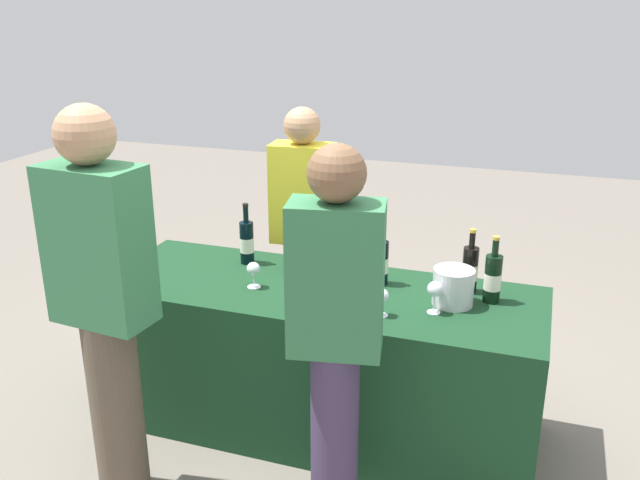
{
  "coord_description": "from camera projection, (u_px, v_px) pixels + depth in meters",
  "views": [
    {
      "loc": [
        0.98,
        -2.87,
        2.11
      ],
      "look_at": [
        0.0,
        0.0,
        1.02
      ],
      "focal_mm": 38.2,
      "sensor_mm": 36.0,
      "label": 1
    }
  ],
  "objects": [
    {
      "name": "wine_glass_2",
      "position": [
        435.0,
        290.0,
        3.02
      ],
      "size": [
        0.07,
        0.07,
        0.15
      ],
      "color": "silver",
      "rests_on": "tasting_table"
    },
    {
      "name": "guest_1",
      "position": [
        335.0,
        330.0,
        2.64
      ],
      "size": [
        0.39,
        0.26,
        1.63
      ],
      "rotation": [
        0.0,
        0.0,
        0.19
      ],
      "color": "#3F3351",
      "rests_on": "ground_plane"
    },
    {
      "name": "wine_bottle_6",
      "position": [
        493.0,
        278.0,
        3.13
      ],
      "size": [
        0.08,
        0.08,
        0.32
      ],
      "color": "black",
      "rests_on": "tasting_table"
    },
    {
      "name": "wine_bottle_4",
      "position": [
        381.0,
        262.0,
        3.32
      ],
      "size": [
        0.07,
        0.07,
        0.32
      ],
      "color": "black",
      "rests_on": "tasting_table"
    },
    {
      "name": "wine_bottle_2",
      "position": [
        319.0,
        260.0,
        3.34
      ],
      "size": [
        0.07,
        0.07,
        0.32
      ],
      "color": "black",
      "rests_on": "tasting_table"
    },
    {
      "name": "ground_plane",
      "position": [
        320.0,
        423.0,
        3.57
      ],
      "size": [
        12.0,
        12.0,
        0.0
      ],
      "primitive_type": "plane",
      "color": "slate"
    },
    {
      "name": "ice_bucket",
      "position": [
        453.0,
        287.0,
        3.11
      ],
      "size": [
        0.19,
        0.19,
        0.17
      ],
      "primitive_type": "cylinder",
      "color": "silver",
      "rests_on": "tasting_table"
    },
    {
      "name": "wine_bottle_0",
      "position": [
        247.0,
        242.0,
        3.59
      ],
      "size": [
        0.07,
        0.07,
        0.33
      ],
      "color": "black",
      "rests_on": "tasting_table"
    },
    {
      "name": "server_pouring",
      "position": [
        303.0,
        228.0,
        3.96
      ],
      "size": [
        0.37,
        0.22,
        1.54
      ],
      "rotation": [
        0.0,
        0.0,
        3.23
      ],
      "color": "black",
      "rests_on": "ground_plane"
    },
    {
      "name": "wine_bottle_1",
      "position": [
        292.0,
        251.0,
        3.49
      ],
      "size": [
        0.08,
        0.08,
        0.31
      ],
      "color": "black",
      "rests_on": "tasting_table"
    },
    {
      "name": "tasting_table",
      "position": [
        320.0,
        358.0,
        3.44
      ],
      "size": [
        2.15,
        0.75,
        0.77
      ],
      "primitive_type": "cube",
      "color": "#14381E",
      "rests_on": "ground_plane"
    },
    {
      "name": "wine_glass_0",
      "position": [
        253.0,
        270.0,
        3.29
      ],
      "size": [
        0.07,
        0.07,
        0.13
      ],
      "color": "silver",
      "rests_on": "tasting_table"
    },
    {
      "name": "guest_0",
      "position": [
        104.0,
        299.0,
        2.76
      ],
      "size": [
        0.42,
        0.26,
        1.74
      ],
      "rotation": [
        0.0,
        0.0,
        -0.1
      ],
      "color": "brown",
      "rests_on": "ground_plane"
    },
    {
      "name": "wine_glass_1",
      "position": [
        382.0,
        297.0,
        2.99
      ],
      "size": [
        0.06,
        0.06,
        0.13
      ],
      "color": "silver",
      "rests_on": "tasting_table"
    },
    {
      "name": "wine_bottle_5",
      "position": [
        470.0,
        269.0,
        3.23
      ],
      "size": [
        0.07,
        0.07,
        0.32
      ],
      "color": "black",
      "rests_on": "tasting_table"
    },
    {
      "name": "wine_bottle_3",
      "position": [
        346.0,
        256.0,
        3.39
      ],
      "size": [
        0.07,
        0.07,
        0.33
      ],
      "color": "black",
      "rests_on": "tasting_table"
    }
  ]
}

